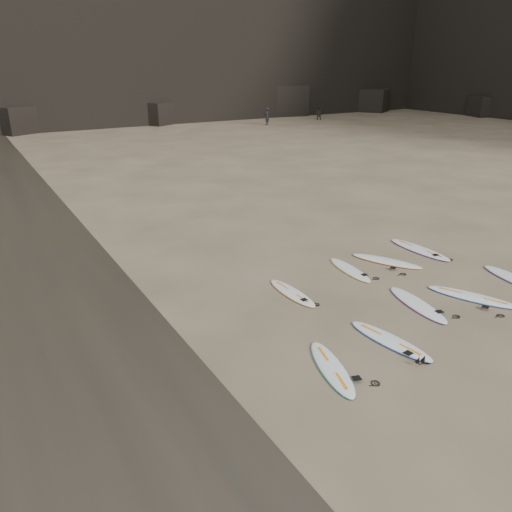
{
  "coord_description": "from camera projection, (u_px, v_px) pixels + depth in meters",
  "views": [
    {
      "loc": [
        -10.97,
        -8.39,
        6.53
      ],
      "look_at": [
        -4.46,
        2.58,
        1.5
      ],
      "focal_mm": 35.0,
      "sensor_mm": 36.0,
      "label": 1
    }
  ],
  "objects": [
    {
      "name": "ground",
      "position": [
        435.0,
        304.0,
        14.32
      ],
      "size": [
        240.0,
        240.0,
        0.0
      ],
      "primitive_type": "plane",
      "color": "#897559",
      "rests_on": "ground"
    },
    {
      "name": "surfboard_0",
      "position": [
        332.0,
        368.0,
        11.27
      ],
      "size": [
        1.21,
        2.36,
        0.08
      ],
      "primitive_type": "ellipsoid",
      "rotation": [
        0.0,
        0.0,
        -0.3
      ],
      "color": "white",
      "rests_on": "ground"
    },
    {
      "name": "surfboard_1",
      "position": [
        390.0,
        340.0,
        12.37
      ],
      "size": [
        0.89,
        2.49,
        0.09
      ],
      "primitive_type": "ellipsoid",
      "rotation": [
        0.0,
        0.0,
        0.13
      ],
      "color": "white",
      "rests_on": "ground"
    },
    {
      "name": "surfboard_2",
      "position": [
        417.0,
        304.0,
        14.21
      ],
      "size": [
        1.02,
        2.53,
        0.09
      ],
      "primitive_type": "ellipsoid",
      "rotation": [
        0.0,
        0.0,
        -0.18
      ],
      "color": "white",
      "rests_on": "ground"
    },
    {
      "name": "surfboard_3",
      "position": [
        472.0,
        297.0,
        14.65
      ],
      "size": [
        1.64,
        2.6,
        0.09
      ],
      "primitive_type": "ellipsoid",
      "rotation": [
        0.0,
        0.0,
        0.43
      ],
      "color": "white",
      "rests_on": "ground"
    },
    {
      "name": "surfboard_5",
      "position": [
        292.0,
        293.0,
        14.92
      ],
      "size": [
        0.53,
        2.2,
        0.08
      ],
      "primitive_type": "ellipsoid",
      "rotation": [
        0.0,
        0.0,
        0.0
      ],
      "color": "white",
      "rests_on": "ground"
    },
    {
      "name": "surfboard_6",
      "position": [
        350.0,
        270.0,
        16.55
      ],
      "size": [
        0.81,
        2.28,
        0.08
      ],
      "primitive_type": "ellipsoid",
      "rotation": [
        0.0,
        0.0,
        -0.13
      ],
      "color": "white",
      "rests_on": "ground"
    },
    {
      "name": "surfboard_7",
      "position": [
        387.0,
        261.0,
        17.25
      ],
      "size": [
        1.64,
        2.48,
        0.09
      ],
      "primitive_type": "ellipsoid",
      "rotation": [
        0.0,
        0.0,
        0.47
      ],
      "color": "white",
      "rests_on": "ground"
    },
    {
      "name": "surfboard_8",
      "position": [
        419.0,
        249.0,
        18.3
      ],
      "size": [
        0.7,
        2.72,
        0.1
      ],
      "primitive_type": "ellipsoid",
      "rotation": [
        0.0,
        0.0,
        0.02
      ],
      "color": "white",
      "rests_on": "ground"
    },
    {
      "name": "person_a",
      "position": [
        267.0,
        116.0,
        53.3
      ],
      "size": [
        0.77,
        0.74,
        1.78
      ],
      "primitive_type": "imported",
      "rotation": [
        0.0,
        0.0,
        3.84
      ],
      "color": "black",
      "rests_on": "ground"
    },
    {
      "name": "person_b",
      "position": [
        318.0,
        113.0,
        58.02
      ],
      "size": [
        0.94,
        0.88,
        1.54
      ],
      "primitive_type": "imported",
      "rotation": [
        0.0,
        0.0,
        2.6
      ],
      "color": "black",
      "rests_on": "ground"
    }
  ]
}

